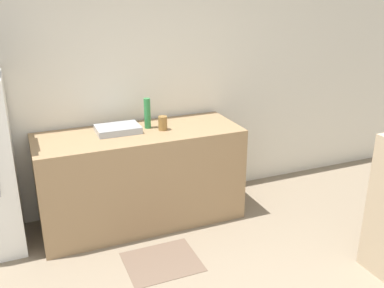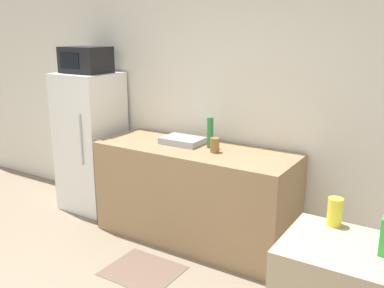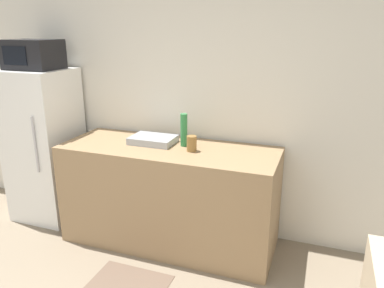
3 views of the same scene
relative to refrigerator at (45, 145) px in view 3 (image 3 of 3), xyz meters
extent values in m
cube|color=silver|center=(1.33, 0.35, 0.54)|extent=(8.00, 0.06, 2.60)
cube|color=white|center=(0.00, 0.00, 0.00)|extent=(0.61, 0.57, 1.52)
cylinder|color=#B7B7BC|center=(0.17, -0.30, 0.11)|extent=(0.02, 0.02, 0.53)
cube|color=black|center=(0.00, 0.00, 0.89)|extent=(0.48, 0.35, 0.27)
cube|color=black|center=(-0.05, -0.18, 0.89)|extent=(0.26, 0.01, 0.16)
cube|color=#937551|center=(1.38, -0.05, -0.30)|extent=(1.88, 0.70, 0.91)
cube|color=#9EA3A8|center=(1.21, 0.02, 0.18)|extent=(0.39, 0.27, 0.06)
cylinder|color=#2D7F42|center=(1.49, 0.03, 0.29)|extent=(0.06, 0.06, 0.29)
cylinder|color=olive|center=(1.61, -0.08, 0.22)|extent=(0.08, 0.08, 0.13)
cube|color=brown|center=(1.33, -0.79, -0.75)|extent=(0.61, 0.51, 0.01)
camera|label=1|loc=(0.40, -3.66, 1.40)|focal=40.00mm
camera|label=2|loc=(3.38, -3.27, 1.21)|focal=40.00mm
camera|label=3|loc=(2.62, -2.86, 1.15)|focal=35.00mm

